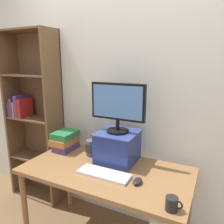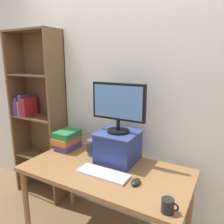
{
  "view_description": "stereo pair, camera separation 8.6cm",
  "coord_description": "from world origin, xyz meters",
  "px_view_note": "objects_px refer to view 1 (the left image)",
  "views": [
    {
      "loc": [
        0.8,
        -1.49,
        1.67
      ],
      "look_at": [
        0.02,
        0.08,
        1.25
      ],
      "focal_mm": 35.0,
      "sensor_mm": 36.0,
      "label": 1
    },
    {
      "loc": [
        0.88,
        -1.45,
        1.67
      ],
      "look_at": [
        0.02,
        0.08,
        1.25
      ],
      "focal_mm": 35.0,
      "sensor_mm": 36.0,
      "label": 2
    }
  ],
  "objects_px": {
    "coffee_mug": "(172,204)",
    "desk": "(106,177)",
    "riser_box": "(118,146)",
    "computer_monitor": "(118,105)",
    "computer_mouse": "(138,181)",
    "bookshelf_unit": "(34,117)",
    "keyboard": "(104,174)",
    "book_stack": "(65,140)",
    "desk_speaker": "(91,148)"
  },
  "relations": [
    {
      "from": "coffee_mug",
      "to": "desk",
      "type": "bearing_deg",
      "value": 155.13
    },
    {
      "from": "riser_box",
      "to": "computer_monitor",
      "type": "bearing_deg",
      "value": -90.0
    },
    {
      "from": "computer_mouse",
      "to": "desk",
      "type": "bearing_deg",
      "value": 163.68
    },
    {
      "from": "bookshelf_unit",
      "to": "keyboard",
      "type": "xyz_separation_m",
      "value": [
        1.18,
        -0.44,
        -0.23
      ]
    },
    {
      "from": "desk",
      "to": "book_stack",
      "type": "distance_m",
      "value": 0.62
    },
    {
      "from": "riser_box",
      "to": "desk_speaker",
      "type": "bearing_deg",
      "value": -178.09
    },
    {
      "from": "book_stack",
      "to": "desk_speaker",
      "type": "height_order",
      "value": "book_stack"
    },
    {
      "from": "desk",
      "to": "keyboard",
      "type": "distance_m",
      "value": 0.14
    },
    {
      "from": "computer_mouse",
      "to": "riser_box",
      "type": "bearing_deg",
      "value": 136.63
    },
    {
      "from": "riser_box",
      "to": "desk_speaker",
      "type": "xyz_separation_m",
      "value": [
        -0.28,
        -0.01,
        -0.07
      ]
    },
    {
      "from": "keyboard",
      "to": "riser_box",
      "type": "bearing_deg",
      "value": 93.08
    },
    {
      "from": "riser_box",
      "to": "desk",
      "type": "bearing_deg",
      "value": -96.03
    },
    {
      "from": "book_stack",
      "to": "desk_speaker",
      "type": "relative_size",
      "value": 1.72
    },
    {
      "from": "desk",
      "to": "book_stack",
      "type": "height_order",
      "value": "book_stack"
    },
    {
      "from": "bookshelf_unit",
      "to": "computer_monitor",
      "type": "bearing_deg",
      "value": -7.27
    },
    {
      "from": "riser_box",
      "to": "coffee_mug",
      "type": "bearing_deg",
      "value": -38.61
    },
    {
      "from": "computer_monitor",
      "to": "desk_speaker",
      "type": "xyz_separation_m",
      "value": [
        -0.28,
        -0.01,
        -0.44
      ]
    },
    {
      "from": "computer_monitor",
      "to": "book_stack",
      "type": "relative_size",
      "value": 1.89
    },
    {
      "from": "bookshelf_unit",
      "to": "desk",
      "type": "bearing_deg",
      "value": -16.34
    },
    {
      "from": "desk_speaker",
      "to": "book_stack",
      "type": "bearing_deg",
      "value": -179.98
    },
    {
      "from": "bookshelf_unit",
      "to": "computer_monitor",
      "type": "relative_size",
      "value": 3.98
    },
    {
      "from": "keyboard",
      "to": "computer_mouse",
      "type": "height_order",
      "value": "computer_mouse"
    },
    {
      "from": "bookshelf_unit",
      "to": "computer_monitor",
      "type": "distance_m",
      "value": 1.21
    },
    {
      "from": "computer_monitor",
      "to": "desk",
      "type": "bearing_deg",
      "value": -96.07
    },
    {
      "from": "computer_monitor",
      "to": "computer_mouse",
      "type": "distance_m",
      "value": 0.65
    },
    {
      "from": "desk_speaker",
      "to": "computer_monitor",
      "type": "bearing_deg",
      "value": 1.61
    },
    {
      "from": "riser_box",
      "to": "computer_mouse",
      "type": "distance_m",
      "value": 0.43
    },
    {
      "from": "riser_box",
      "to": "coffee_mug",
      "type": "height_order",
      "value": "riser_box"
    },
    {
      "from": "riser_box",
      "to": "desk_speaker",
      "type": "distance_m",
      "value": 0.29
    },
    {
      "from": "bookshelf_unit",
      "to": "computer_mouse",
      "type": "distance_m",
      "value": 1.54
    },
    {
      "from": "computer_monitor",
      "to": "coffee_mug",
      "type": "height_order",
      "value": "computer_monitor"
    },
    {
      "from": "book_stack",
      "to": "coffee_mug",
      "type": "distance_m",
      "value": 1.27
    },
    {
      "from": "desk",
      "to": "keyboard",
      "type": "height_order",
      "value": "keyboard"
    },
    {
      "from": "bookshelf_unit",
      "to": "riser_box",
      "type": "xyz_separation_m",
      "value": [
        1.17,
        -0.15,
        -0.1
      ]
    },
    {
      "from": "computer_monitor",
      "to": "computer_mouse",
      "type": "xyz_separation_m",
      "value": [
        0.3,
        -0.28,
        -0.5
      ]
    },
    {
      "from": "riser_box",
      "to": "book_stack",
      "type": "distance_m",
      "value": 0.59
    },
    {
      "from": "keyboard",
      "to": "coffee_mug",
      "type": "xyz_separation_m",
      "value": [
        0.57,
        -0.18,
        0.03
      ]
    },
    {
      "from": "coffee_mug",
      "to": "bookshelf_unit",
      "type": "bearing_deg",
      "value": 160.59
    },
    {
      "from": "desk",
      "to": "desk_speaker",
      "type": "relative_size",
      "value": 9.24
    },
    {
      "from": "bookshelf_unit",
      "to": "coffee_mug",
      "type": "distance_m",
      "value": 1.87
    },
    {
      "from": "riser_box",
      "to": "book_stack",
      "type": "xyz_separation_m",
      "value": [
        -0.59,
        -0.01,
        -0.05
      ]
    },
    {
      "from": "coffee_mug",
      "to": "keyboard",
      "type": "bearing_deg",
      "value": 162.41
    },
    {
      "from": "book_stack",
      "to": "computer_mouse",
      "type": "bearing_deg",
      "value": -17.03
    },
    {
      "from": "computer_monitor",
      "to": "desk_speaker",
      "type": "bearing_deg",
      "value": -178.39
    },
    {
      "from": "keyboard",
      "to": "desk_speaker",
      "type": "height_order",
      "value": "desk_speaker"
    },
    {
      "from": "coffee_mug",
      "to": "desk_speaker",
      "type": "relative_size",
      "value": 0.7
    },
    {
      "from": "riser_box",
      "to": "book_stack",
      "type": "height_order",
      "value": "riser_box"
    },
    {
      "from": "desk",
      "to": "book_stack",
      "type": "xyz_separation_m",
      "value": [
        -0.57,
        0.18,
        0.18
      ]
    },
    {
      "from": "bookshelf_unit",
      "to": "keyboard",
      "type": "relative_size",
      "value": 4.62
    },
    {
      "from": "riser_box",
      "to": "book_stack",
      "type": "relative_size",
      "value": 1.35
    }
  ]
}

